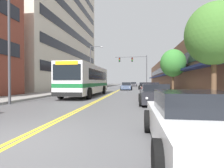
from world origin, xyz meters
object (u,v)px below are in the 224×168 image
car_white_parked_right_foreground (195,123)px  street_tree_right_mid (173,63)px  car_black_parked_right_mid (143,86)px  car_charcoal_parked_right_far (155,95)px  car_slate_blue_moving_lead (126,86)px  street_lamp_left_far (92,64)px  car_beige_parked_left_mid (95,87)px  traffic_signal_mast (136,65)px  street_lamp_left_near (14,28)px  car_dark_grey_moving_second (134,84)px  fire_hydrant (188,97)px  car_red_parked_right_end (150,90)px  street_tree_right_near (214,34)px  city_bus (87,79)px

car_white_parked_right_foreground → street_tree_right_mid: street_tree_right_mid is taller
car_black_parked_right_mid → car_charcoal_parked_right_far: bearing=-90.2°
car_slate_blue_moving_lead → street_lamp_left_far: (-6.21, -0.52, 4.14)m
car_beige_parked_left_mid → car_charcoal_parked_right_far: car_charcoal_parked_right_far is taller
traffic_signal_mast → street_tree_right_mid: traffic_signal_mast is taller
car_beige_parked_left_mid → traffic_signal_mast: size_ratio=0.62×
street_lamp_left_near → car_dark_grey_moving_second: bearing=81.3°
fire_hydrant → traffic_signal_mast: bearing=96.2°
car_beige_parked_left_mid → street_lamp_left_far: (-0.60, 0.60, 4.19)m
car_black_parked_right_mid → fire_hydrant: size_ratio=4.76×
car_charcoal_parked_right_far → car_red_parked_right_end: size_ratio=0.86×
car_charcoal_parked_right_far → car_black_parked_right_mid: bearing=89.8°
car_charcoal_parked_right_far → street_tree_right_near: (2.50, -2.86, 3.19)m
car_white_parked_right_foreground → fire_hydrant: 6.64m
street_lamp_left_near → street_lamp_left_far: 20.56m
car_beige_parked_left_mid → street_tree_right_mid: street_tree_right_mid is taller
car_dark_grey_moving_second → street_tree_right_near: street_tree_right_near is taller
car_beige_parked_left_mid → car_white_parked_right_foreground: bearing=-71.9°
car_slate_blue_moving_lead → street_lamp_left_near: bearing=-106.4°
car_black_parked_right_mid → traffic_signal_mast: (-1.46, 3.39, 4.56)m
city_bus → car_white_parked_right_foreground: bearing=-65.3°
street_tree_right_mid → car_charcoal_parked_right_far: bearing=-107.1°
car_slate_blue_moving_lead → street_tree_right_mid: bearing=-55.2°
car_beige_parked_left_mid → street_lamp_left_far: bearing=135.1°
city_bus → car_beige_parked_left_mid: (-2.16, 12.29, -1.18)m
car_dark_grey_moving_second → street_tree_right_near: (4.66, -47.34, 3.20)m
car_black_parked_right_mid → car_red_parked_right_end: bearing=-89.8°
car_charcoal_parked_right_far → traffic_signal_mast: (-1.36, 26.37, 4.55)m
car_black_parked_right_mid → car_slate_blue_moving_lead: car_slate_blue_moving_lead is taller
city_bus → street_lamp_left_far: (-2.76, 12.89, 3.01)m
car_dark_grey_moving_second → car_red_parked_right_end: bearing=-86.5°
city_bus → car_black_parked_right_mid: city_bus is taller
city_bus → fire_hydrant: city_bus is taller
street_lamp_left_far → street_tree_right_mid: size_ratio=1.50×
car_black_parked_right_mid → street_tree_right_near: (2.40, -25.84, 3.19)m
traffic_signal_mast → fire_hydrant: bearing=-83.8°
car_beige_parked_left_mid → car_dark_grey_moving_second: size_ratio=1.00×
traffic_signal_mast → fire_hydrant: (3.03, -27.96, -4.56)m
car_beige_parked_left_mid → car_red_parked_right_end: size_ratio=0.92×
car_red_parked_right_end → fire_hydrant: bearing=-78.7°
city_bus → car_charcoal_parked_right_far: size_ratio=2.59×
car_dark_grey_moving_second → fire_hydrant: bearing=-85.2°
street_lamp_left_near → car_black_parked_right_mid: bearing=69.2°
car_charcoal_parked_right_far → street_tree_right_near: bearing=-48.9°
car_red_parked_right_end → car_beige_parked_left_mid: bearing=125.3°
car_slate_blue_moving_lead → traffic_signal_mast: size_ratio=0.64×
car_charcoal_parked_right_far → car_slate_blue_moving_lead: car_slate_blue_moving_lead is taller
car_dark_grey_moving_second → street_tree_right_mid: (5.41, -33.97, 3.18)m
traffic_signal_mast → car_black_parked_right_mid: bearing=-66.7°
car_charcoal_parked_right_far → car_dark_grey_moving_second: 44.54m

